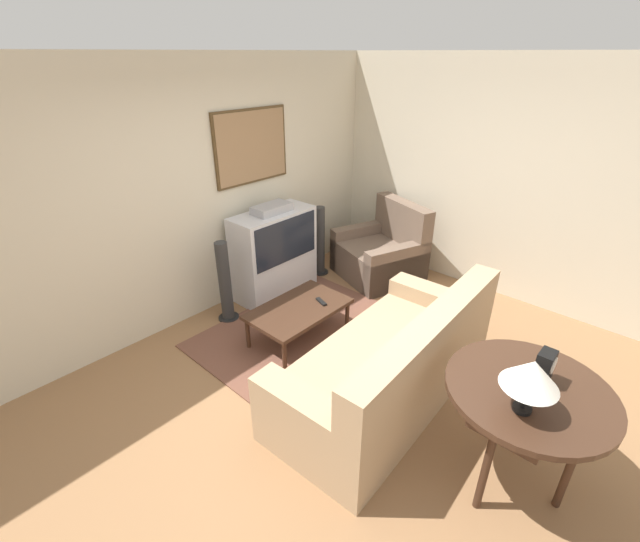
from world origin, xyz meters
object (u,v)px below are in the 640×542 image
object	(u,v)px
speaker_tower_left	(225,284)
mantel_clock	(544,368)
tv	(274,253)
console_table	(529,398)
table_lamp	(532,375)
speaker_tower_right	(320,243)
coffee_table	(299,310)
armchair	(381,254)
couch	(391,366)

from	to	relation	value
speaker_tower_left	mantel_clock	bearing A→B (deg)	-86.45
tv	mantel_clock	size ratio (longest dim) A/B	4.83
console_table	table_lamp	bearing A→B (deg)	-175.12
mantel_clock	speaker_tower_right	xyz separation A→B (m)	(1.33, 3.12, -0.48)
coffee_table	speaker_tower_right	size ratio (longest dim) A/B	1.09
console_table	tv	bearing A→B (deg)	78.01
table_lamp	mantel_clock	xyz separation A→B (m)	(0.32, -0.00, -0.15)
table_lamp	speaker_tower_left	world-z (taller)	table_lamp
armchair	speaker_tower_left	size ratio (longest dim) A/B	1.32
mantel_clock	speaker_tower_left	size ratio (longest dim) A/B	0.25
console_table	speaker_tower_left	size ratio (longest dim) A/B	1.11
coffee_table	table_lamp	world-z (taller)	table_lamp
couch	console_table	distance (m)	1.15
table_lamp	speaker_tower_left	bearing A→B (deg)	87.70
console_table	speaker_tower_left	world-z (taller)	speaker_tower_left
couch	coffee_table	size ratio (longest dim) A/B	2.16
tv	couch	distance (m)	2.16
speaker_tower_right	armchair	bearing A→B (deg)	-52.99
armchair	mantel_clock	size ratio (longest dim) A/B	5.21
console_table	speaker_tower_right	bearing A→B (deg)	65.24
speaker_tower_right	mantel_clock	bearing A→B (deg)	-113.12
couch	mantel_clock	size ratio (longest dim) A/B	9.33
couch	console_table	size ratio (longest dim) A/B	2.13
coffee_table	table_lamp	xyz separation A→B (m)	(-0.39, -2.26, 0.73)
armchair	console_table	world-z (taller)	armchair
mantel_clock	speaker_tower_left	xyz separation A→B (m)	(-0.19, 3.12, -0.48)
tv	coffee_table	distance (m)	1.05
console_table	speaker_tower_right	xyz separation A→B (m)	(1.43, 3.10, -0.29)
armchair	speaker_tower_right	distance (m)	0.82
console_table	speaker_tower_right	distance (m)	3.42
tv	mantel_clock	distance (m)	3.23
speaker_tower_left	speaker_tower_right	size ratio (longest dim) A/B	1.00
tv	table_lamp	xyz separation A→B (m)	(-0.89, -3.16, 0.53)
tv	speaker_tower_right	distance (m)	0.77
coffee_table	console_table	xyz separation A→B (m)	(-0.17, -2.24, 0.39)
couch	mantel_clock	distance (m)	1.25
couch	table_lamp	size ratio (longest dim) A/B	6.11
armchair	mantel_clock	world-z (taller)	mantel_clock
speaker_tower_right	coffee_table	bearing A→B (deg)	-145.65
couch	armchair	distance (m)	2.28
couch	armchair	xyz separation A→B (m)	(1.82, 1.38, -0.01)
armchair	coffee_table	xyz separation A→B (m)	(-1.75, -0.21, 0.03)
couch	console_table	bearing A→B (deg)	82.09
couch	speaker_tower_left	distance (m)	2.04
tv	coffee_table	bearing A→B (deg)	-118.85
tv	couch	xyz separation A→B (m)	(-0.57, -2.07, -0.22)
armchair	speaker_tower_left	world-z (taller)	armchair
armchair	mantel_clock	bearing A→B (deg)	-16.58
console_table	table_lamp	size ratio (longest dim) A/B	2.87
couch	mantel_clock	world-z (taller)	mantel_clock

